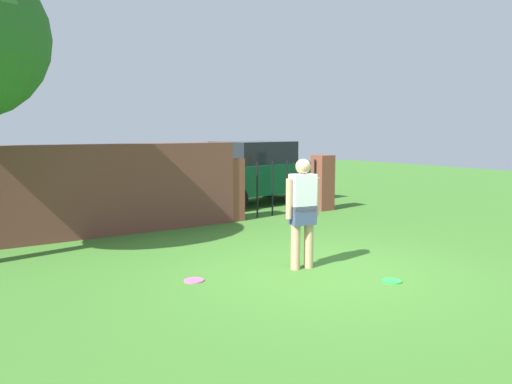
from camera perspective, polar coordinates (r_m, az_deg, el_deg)
ground_plane at (r=7.54m, az=7.56°, el=-8.79°), size 40.00×40.00×0.00m
brick_wall at (r=10.40m, az=-15.11°, el=0.32°), size 5.01×0.50×1.76m
person at (r=7.50m, az=5.21°, el=-1.83°), size 0.53×0.28×1.62m
fence_gate at (r=12.28m, az=2.67°, el=0.68°), size 3.16×0.44×1.40m
car at (r=14.12m, az=-0.28°, el=2.17°), size 4.40×2.39×1.72m
frisbee_green at (r=7.24m, az=14.86°, el=-9.56°), size 0.27×0.27×0.02m
frisbee_pink at (r=7.08m, az=-6.94°, el=-9.74°), size 0.27×0.27×0.02m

